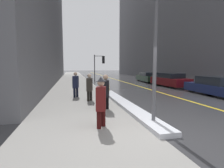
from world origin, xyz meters
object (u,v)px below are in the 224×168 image
(parked_car_navy, at_px, (216,86))
(fire_hydrant, at_px, (108,88))
(pedestrian_in_glasses, at_px, (106,90))
(pedestrian_trailing, at_px, (90,86))
(pedestrian_in_fedora, at_px, (101,100))
(parked_car_dark_green, at_px, (148,77))
(parked_car_maroon, at_px, (170,80))
(pedestrian_nearside, at_px, (76,83))
(lamp_post, at_px, (155,44))
(traffic_light_near, at_px, (100,62))

(parked_car_navy, height_order, fire_hydrant, parked_car_navy)
(pedestrian_in_glasses, bearing_deg, fire_hydrant, -179.85)
(pedestrian_trailing, bearing_deg, pedestrian_in_glasses, 26.06)
(pedestrian_in_fedora, bearing_deg, parked_car_dark_green, 163.49)
(pedestrian_in_fedora, height_order, pedestrian_trailing, pedestrian_in_fedora)
(pedestrian_trailing, distance_m, parked_car_maroon, 9.70)
(pedestrian_in_fedora, distance_m, pedestrian_trailing, 4.29)
(pedestrian_trailing, xyz_separation_m, fire_hydrant, (1.64, 2.90, -0.49))
(pedestrian_trailing, distance_m, pedestrian_nearside, 1.57)
(lamp_post, xyz_separation_m, parked_car_navy, (6.73, 4.49, -2.01))
(lamp_post, relative_size, parked_car_maroon, 0.97)
(parked_car_maroon, bearing_deg, pedestrian_in_fedora, 135.68)
(traffic_light_near, distance_m, pedestrian_in_glasses, 14.22)
(pedestrian_trailing, relative_size, pedestrian_nearside, 0.97)
(parked_car_navy, relative_size, fire_hydrant, 6.21)
(parked_car_navy, xyz_separation_m, parked_car_maroon, (-0.21, 5.19, 0.03))
(pedestrian_in_glasses, xyz_separation_m, parked_car_navy, (7.86, 2.19, -0.27))
(parked_car_navy, bearing_deg, pedestrian_nearside, 83.16)
(lamp_post, bearing_deg, pedestrian_trailing, 110.15)
(lamp_post, distance_m, parked_car_maroon, 11.84)
(parked_car_navy, distance_m, parked_car_maroon, 5.20)
(lamp_post, height_order, parked_car_maroon, lamp_post)
(parked_car_maroon, bearing_deg, traffic_light_near, 36.60)
(pedestrian_in_fedora, bearing_deg, traffic_light_near, -176.16)
(traffic_light_near, distance_m, parked_car_dark_green, 6.16)
(pedestrian_in_fedora, relative_size, pedestrian_in_glasses, 1.03)
(pedestrian_in_fedora, height_order, parked_car_dark_green, pedestrian_in_fedora)
(traffic_light_near, distance_m, fire_hydrant, 9.24)
(lamp_post, relative_size, pedestrian_in_fedora, 2.68)
(pedestrian_in_glasses, xyz_separation_m, pedestrian_nearside, (-1.19, 3.52, 0.00))
(parked_car_maroon, distance_m, parked_car_dark_green, 5.10)
(pedestrian_in_glasses, xyz_separation_m, parked_car_dark_green, (7.77, 12.49, -0.28))
(parked_car_navy, bearing_deg, pedestrian_in_glasses, 107.10)
(pedestrian_in_fedora, bearing_deg, pedestrian_trailing, -168.01)
(parked_car_dark_green, bearing_deg, pedestrian_trailing, 146.18)
(pedestrian_in_glasses, height_order, parked_car_dark_green, pedestrian_in_glasses)
(traffic_light_near, relative_size, parked_car_dark_green, 0.69)
(traffic_light_near, height_order, parked_car_navy, traffic_light_near)
(traffic_light_near, bearing_deg, pedestrian_trailing, -100.75)
(traffic_light_near, height_order, parked_car_maroon, traffic_light_near)
(traffic_light_near, relative_size, parked_car_navy, 0.76)
(parked_car_dark_green, bearing_deg, parked_car_maroon, -176.65)
(lamp_post, bearing_deg, parked_car_dark_green, 65.82)
(lamp_post, xyz_separation_m, parked_car_dark_green, (6.64, 14.78, -2.01))
(parked_car_maroon, bearing_deg, pedestrian_nearside, 109.99)
(pedestrian_in_fedora, xyz_separation_m, pedestrian_nearside, (-0.62, 5.69, -0.00))
(pedestrian_in_glasses, relative_size, pedestrian_trailing, 1.03)
(pedestrian_in_glasses, height_order, pedestrian_nearside, pedestrian_nearside)
(lamp_post, height_order, pedestrian_trailing, lamp_post)
(pedestrian_in_fedora, relative_size, pedestrian_trailing, 1.05)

